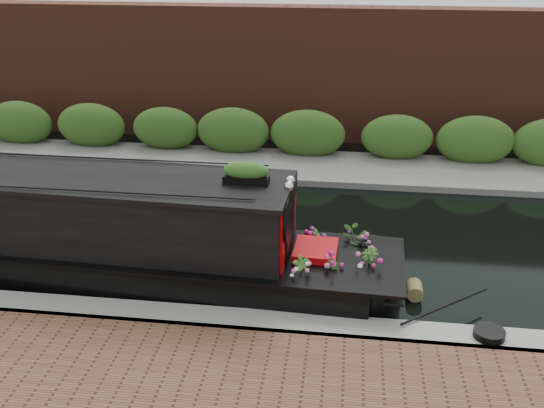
# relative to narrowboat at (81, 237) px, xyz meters

# --- Properties ---
(ground) EXTENTS (80.00, 80.00, 0.00)m
(ground) POSITION_rel_narrowboat_xyz_m (1.59, 1.89, -0.79)
(ground) COLOR black
(ground) RESTS_ON ground
(near_bank_coping) EXTENTS (40.00, 0.60, 0.50)m
(near_bank_coping) POSITION_rel_narrowboat_xyz_m (1.59, -1.41, -0.79)
(near_bank_coping) COLOR gray
(near_bank_coping) RESTS_ON ground
(far_bank_path) EXTENTS (40.00, 2.40, 0.34)m
(far_bank_path) POSITION_rel_narrowboat_xyz_m (1.59, 6.09, -0.79)
(far_bank_path) COLOR #62635E
(far_bank_path) RESTS_ON ground
(far_hedge) EXTENTS (40.00, 1.10, 2.80)m
(far_hedge) POSITION_rel_narrowboat_xyz_m (1.59, 6.99, -0.79)
(far_hedge) COLOR #2E511B
(far_hedge) RESTS_ON ground
(far_brick_wall) EXTENTS (40.00, 1.00, 8.00)m
(far_brick_wall) POSITION_rel_narrowboat_xyz_m (1.59, 9.09, -0.79)
(far_brick_wall) COLOR #50271B
(far_brick_wall) RESTS_ON ground
(narrowboat) EXTENTS (11.34, 2.42, 2.64)m
(narrowboat) POSITION_rel_narrowboat_xyz_m (0.00, 0.00, 0.00)
(narrowboat) COLOR black
(narrowboat) RESTS_ON ground
(rope_fender) EXTENTS (0.28, 0.39, 0.28)m
(rope_fender) POSITION_rel_narrowboat_xyz_m (6.13, -0.00, -0.65)
(rope_fender) COLOR olive
(rope_fender) RESTS_ON ground
(coiled_mooring_rope) EXTENTS (0.48, 0.48, 0.12)m
(coiled_mooring_rope) POSITION_rel_narrowboat_xyz_m (7.13, -1.40, -0.48)
(coiled_mooring_rope) COLOR black
(coiled_mooring_rope) RESTS_ON near_bank_coping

